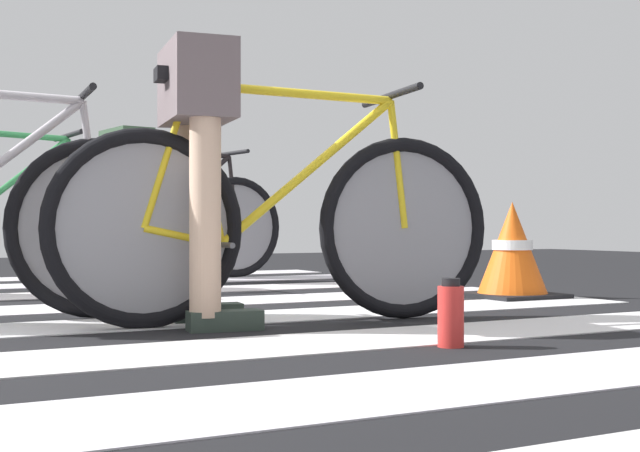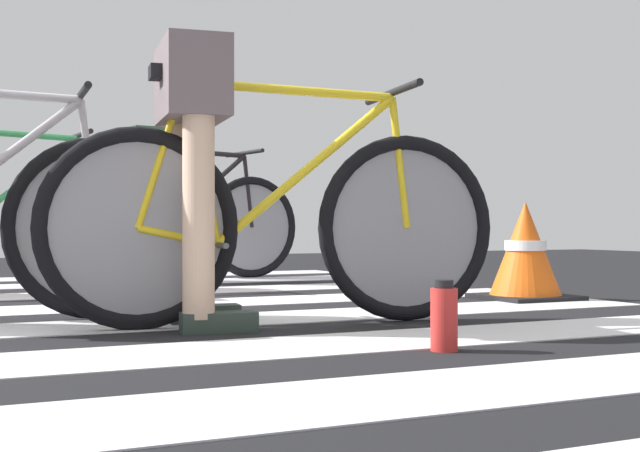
{
  "view_description": "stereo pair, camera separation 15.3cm",
  "coord_description": "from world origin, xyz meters",
  "px_view_note": "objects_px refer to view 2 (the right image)",
  "views": [
    {
      "loc": [
        -0.58,
        -3.46,
        0.39
      ],
      "look_at": [
        0.97,
        -0.46,
        0.39
      ],
      "focal_mm": 48.25,
      "sensor_mm": 36.0,
      "label": 1
    },
    {
      "loc": [
        -0.43,
        -3.46,
        0.39
      ],
      "look_at": [
        0.97,
        -0.46,
        0.39
      ],
      "focal_mm": 48.25,
      "sensor_mm": 36.0,
      "label": 2
    }
  ],
  "objects_px": {
    "water_bottle": "(444,317)",
    "cyclist_4_of_4": "(141,183)",
    "traffic_cone": "(525,253)",
    "bicycle_4_of_4": "(185,223)",
    "cyclist_1_of_4": "(193,143)",
    "bicycle_1_of_4": "(278,221)"
  },
  "relations": [
    {
      "from": "cyclist_4_of_4",
      "to": "cyclist_1_of_4",
      "type": "bearing_deg",
      "value": -107.74
    },
    {
      "from": "cyclist_1_of_4",
      "to": "water_bottle",
      "type": "relative_size",
      "value": 4.91
    },
    {
      "from": "bicycle_4_of_4",
      "to": "cyclist_4_of_4",
      "type": "relative_size",
      "value": 1.73
    },
    {
      "from": "cyclist_4_of_4",
      "to": "traffic_cone",
      "type": "distance_m",
      "value": 2.6
    },
    {
      "from": "water_bottle",
      "to": "traffic_cone",
      "type": "distance_m",
      "value": 1.88
    },
    {
      "from": "bicycle_4_of_4",
      "to": "water_bottle",
      "type": "bearing_deg",
      "value": -102.18
    },
    {
      "from": "water_bottle",
      "to": "cyclist_4_of_4",
      "type": "bearing_deg",
      "value": 91.35
    },
    {
      "from": "water_bottle",
      "to": "traffic_cone",
      "type": "bearing_deg",
      "value": 44.41
    },
    {
      "from": "cyclist_1_of_4",
      "to": "cyclist_4_of_4",
      "type": "xyz_separation_m",
      "value": [
        0.42,
        2.6,
        -0.01
      ]
    },
    {
      "from": "bicycle_4_of_4",
      "to": "cyclist_4_of_4",
      "type": "distance_m",
      "value": 0.41
    },
    {
      "from": "bicycle_4_of_4",
      "to": "traffic_cone",
      "type": "relative_size",
      "value": 3.52
    },
    {
      "from": "water_bottle",
      "to": "bicycle_4_of_4",
      "type": "bearing_deg",
      "value": 86.3
    },
    {
      "from": "water_bottle",
      "to": "bicycle_1_of_4",
      "type": "bearing_deg",
      "value": 103.8
    },
    {
      "from": "bicycle_1_of_4",
      "to": "water_bottle",
      "type": "bearing_deg",
      "value": -68.71
    },
    {
      "from": "bicycle_1_of_4",
      "to": "cyclist_4_of_4",
      "type": "relative_size",
      "value": 1.73
    },
    {
      "from": "traffic_cone",
      "to": "cyclist_4_of_4",
      "type": "bearing_deg",
      "value": 123.75
    },
    {
      "from": "cyclist_4_of_4",
      "to": "water_bottle",
      "type": "distance_m",
      "value": 3.49
    },
    {
      "from": "traffic_cone",
      "to": "bicycle_1_of_4",
      "type": "bearing_deg",
      "value": -161.63
    },
    {
      "from": "bicycle_4_of_4",
      "to": "water_bottle",
      "type": "height_order",
      "value": "bicycle_4_of_4"
    },
    {
      "from": "bicycle_1_of_4",
      "to": "bicycle_4_of_4",
      "type": "height_order",
      "value": "same"
    },
    {
      "from": "traffic_cone",
      "to": "cyclist_1_of_4",
      "type": "bearing_deg",
      "value": -165.71
    },
    {
      "from": "cyclist_1_of_4",
      "to": "bicycle_4_of_4",
      "type": "bearing_deg",
      "value": 82.06
    }
  ]
}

